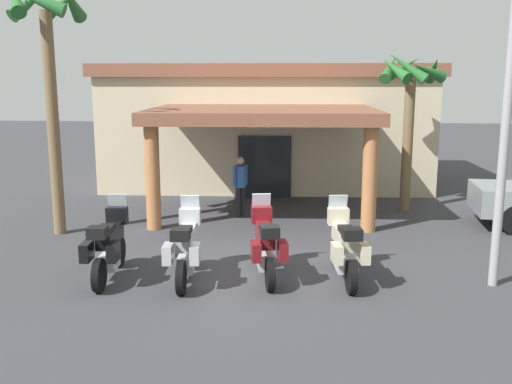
{
  "coord_description": "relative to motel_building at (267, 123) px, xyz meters",
  "views": [
    {
      "loc": [
        1.13,
        -12.03,
        4.1
      ],
      "look_at": [
        0.08,
        2.4,
        1.2
      ],
      "focal_mm": 40.88,
      "sensor_mm": 36.0,
      "label": 1
    }
  ],
  "objects": [
    {
      "name": "pedestrian",
      "position": [
        -0.46,
        -5.82,
        -1.25
      ],
      "size": [
        0.4,
        0.4,
        1.79
      ],
      "rotation": [
        0.0,
        0.0,
        2.35
      ],
      "color": "black",
      "rests_on": "ground_plane"
    },
    {
      "name": "palm_tree_roadside",
      "position": [
        -5.05,
        -8.03,
        2.42
      ],
      "size": [
        1.89,
        1.99,
        6.45
      ],
      "color": "brown",
      "rests_on": "ground_plane"
    },
    {
      "name": "motel_building",
      "position": [
        0.0,
        0.0,
        0.0
      ],
      "size": [
        12.28,
        11.5,
        4.49
      ],
      "rotation": [
        0.0,
        0.0,
        0.03
      ],
      "color": "beige",
      "rests_on": "ground_plane"
    },
    {
      "name": "motorcycle_silver",
      "position": [
        -1.01,
        -11.38,
        -1.59
      ],
      "size": [
        0.73,
        2.21,
        1.61
      ],
      "rotation": [
        0.0,
        0.0,
        1.63
      ],
      "color": "black",
      "rests_on": "ground_plane"
    },
    {
      "name": "motorcycle_cream",
      "position": [
        2.18,
        -11.12,
        -1.59
      ],
      "size": [
        0.76,
        2.21,
        1.61
      ],
      "rotation": [
        0.0,
        0.0,
        1.68
      ],
      "color": "black",
      "rests_on": "ground_plane"
    },
    {
      "name": "motorcycle_black",
      "position": [
        -2.61,
        -11.36,
        -1.59
      ],
      "size": [
        0.72,
        2.21,
        1.61
      ],
      "rotation": [
        0.0,
        0.0,
        1.63
      ],
      "color": "black",
      "rests_on": "ground_plane"
    },
    {
      "name": "ground_plane",
      "position": [
        0.09,
        -10.49,
        -2.29
      ],
      "size": [
        80.0,
        80.0,
        0.0
      ],
      "primitive_type": "plane",
      "color": "#38383D"
    },
    {
      "name": "palm_tree_near_portico",
      "position": [
        4.52,
        -4.64,
        1.42
      ],
      "size": [
        2.06,
        2.09,
        4.85
      ],
      "color": "brown",
      "rests_on": "ground_plane"
    },
    {
      "name": "motorcycle_maroon",
      "position": [
        0.59,
        -11.08,
        -1.59
      ],
      "size": [
        0.85,
        2.2,
        1.61
      ],
      "rotation": [
        0.0,
        0.0,
        1.74
      ],
      "color": "black",
      "rests_on": "ground_plane"
    }
  ]
}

